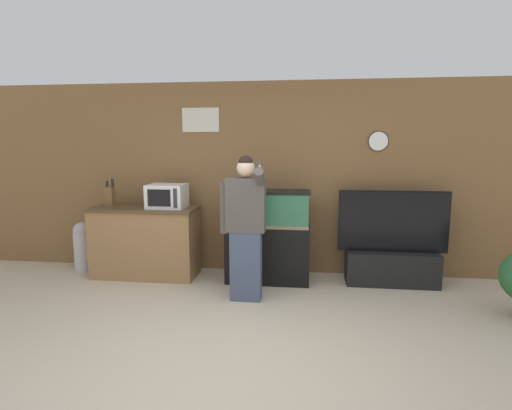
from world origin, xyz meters
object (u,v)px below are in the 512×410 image
aquarium_on_stand (268,236)px  tv_on_stand (392,257)px  counter_island (146,242)px  trash_bin (83,246)px  knife_block (110,196)px  person_standing (245,226)px  microwave (167,196)px

aquarium_on_stand → tv_on_stand: (1.57, 0.09, -0.25)m
counter_island → tv_on_stand: (3.23, 0.07, -0.12)m
tv_on_stand → trash_bin: bearing=179.4°
knife_block → person_standing: size_ratio=0.22×
counter_island → knife_block: 0.79m
aquarium_on_stand → person_standing: 0.72m
microwave → counter_island: bearing=-177.2°
person_standing → tv_on_stand: bearing=22.6°
microwave → tv_on_stand: microwave is taller
microwave → knife_block: size_ratio=1.32×
microwave → aquarium_on_stand: bearing=-1.7°
person_standing → trash_bin: size_ratio=2.38×
counter_island → aquarium_on_stand: bearing=-0.8°
knife_block → microwave: bearing=-2.9°
microwave → trash_bin: size_ratio=0.70×
counter_island → person_standing: size_ratio=0.86×
counter_island → trash_bin: bearing=173.5°
aquarium_on_stand → tv_on_stand: bearing=3.3°
trash_bin → person_standing: bearing=-17.8°
microwave → person_standing: size_ratio=0.29×
counter_island → tv_on_stand: 3.23m
person_standing → microwave: bearing=149.0°
tv_on_stand → trash_bin: size_ratio=1.96×
knife_block → trash_bin: (-0.46, 0.05, -0.72)m
microwave → trash_bin: 1.48m
counter_island → trash_bin: 0.98m
knife_block → aquarium_on_stand: size_ratio=0.31×
person_standing → trash_bin: bearing=162.2°
knife_block → trash_bin: bearing=173.5°
microwave → person_standing: person_standing is taller
counter_island → aquarium_on_stand: aquarium_on_stand is taller
trash_bin → knife_block: bearing=-6.5°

